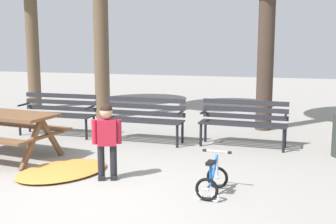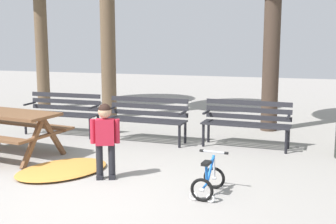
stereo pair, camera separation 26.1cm
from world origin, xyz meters
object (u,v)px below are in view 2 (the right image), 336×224
object	(u,v)px
park_bench_far_left	(63,110)
park_bench_left	(147,116)
kids_bicycle	(208,180)
picnic_table	(7,122)
child_standing	(105,135)
park_bench_right	(247,120)

from	to	relation	value
park_bench_far_left	park_bench_left	world-z (taller)	same
park_bench_far_left	park_bench_left	size ratio (longest dim) A/B	0.99
park_bench_left	park_bench_far_left	bearing A→B (deg)	176.00
park_bench_far_left	kids_bicycle	distance (m)	4.59
kids_bicycle	picnic_table	bearing A→B (deg)	166.51
picnic_table	kids_bicycle	bearing A→B (deg)	-13.49
child_standing	kids_bicycle	world-z (taller)	child_standing
park_bench_left	park_bench_right	size ratio (longest dim) A/B	1.00
picnic_table	park_bench_far_left	xyz separation A→B (m)	(-0.00, 1.83, -0.08)
park_bench_far_left	kids_bicycle	world-z (taller)	park_bench_far_left
picnic_table	park_bench_right	xyz separation A→B (m)	(3.80, 1.86, -0.08)
park_bench_right	child_standing	distance (m)	3.02
park_bench_left	park_bench_right	xyz separation A→B (m)	(1.90, 0.15, 0.00)
picnic_table	child_standing	bearing A→B (deg)	-17.09
park_bench_right	child_standing	xyz separation A→B (m)	(-1.67, -2.51, 0.14)
picnic_table	park_bench_right	bearing A→B (deg)	26.01
picnic_table	child_standing	distance (m)	2.23
park_bench_right	kids_bicycle	size ratio (longest dim) A/B	2.77
picnic_table	park_bench_far_left	size ratio (longest dim) A/B	1.24
park_bench_right	child_standing	size ratio (longest dim) A/B	1.48
picnic_table	child_standing	world-z (taller)	child_standing
kids_bicycle	child_standing	bearing A→B (deg)	171.62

